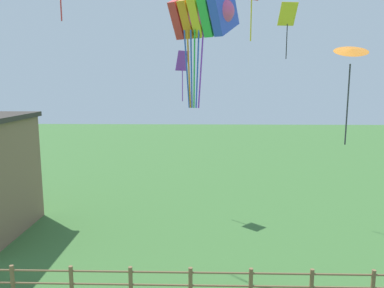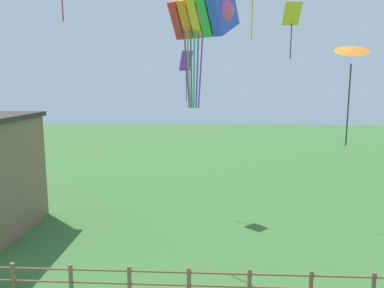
{
  "view_description": "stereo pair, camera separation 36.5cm",
  "coord_description": "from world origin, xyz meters",
  "px_view_note": "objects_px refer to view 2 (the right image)",
  "views": [
    {
      "loc": [
        0.36,
        -6.73,
        7.33
      ],
      "look_at": [
        0.0,
        7.03,
        5.08
      ],
      "focal_mm": 35.0,
      "sensor_mm": 36.0,
      "label": 1
    },
    {
      "loc": [
        0.72,
        -6.72,
        7.33
      ],
      "look_at": [
        0.0,
        7.03,
        5.08
      ],
      "focal_mm": 35.0,
      "sensor_mm": 36.0,
      "label": 2
    }
  ],
  "objects_px": {
    "kite_yellow_diamond": "(292,18)",
    "kite_orange_delta": "(352,53)",
    "kite_purple_streamer": "(186,66)",
    "kite_rainbow_parafoil": "(204,14)"
  },
  "relations": [
    {
      "from": "kite_yellow_diamond",
      "to": "kite_orange_delta",
      "type": "distance_m",
      "value": 9.12
    },
    {
      "from": "kite_yellow_diamond",
      "to": "kite_orange_delta",
      "type": "height_order",
      "value": "kite_yellow_diamond"
    },
    {
      "from": "kite_orange_delta",
      "to": "kite_purple_streamer",
      "type": "relative_size",
      "value": 1.18
    },
    {
      "from": "kite_orange_delta",
      "to": "kite_purple_streamer",
      "type": "bearing_deg",
      "value": 123.53
    },
    {
      "from": "kite_orange_delta",
      "to": "kite_purple_streamer",
      "type": "distance_m",
      "value": 10.98
    },
    {
      "from": "kite_yellow_diamond",
      "to": "kite_purple_streamer",
      "type": "height_order",
      "value": "kite_yellow_diamond"
    },
    {
      "from": "kite_yellow_diamond",
      "to": "kite_orange_delta",
      "type": "xyz_separation_m",
      "value": [
        0.22,
        -8.76,
        -2.55
      ]
    },
    {
      "from": "kite_yellow_diamond",
      "to": "kite_orange_delta",
      "type": "bearing_deg",
      "value": -88.55
    },
    {
      "from": "kite_orange_delta",
      "to": "kite_yellow_diamond",
      "type": "bearing_deg",
      "value": 91.45
    },
    {
      "from": "kite_rainbow_parafoil",
      "to": "kite_purple_streamer",
      "type": "xyz_separation_m",
      "value": [
        -1.18,
        8.28,
        -1.41
      ]
    }
  ]
}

